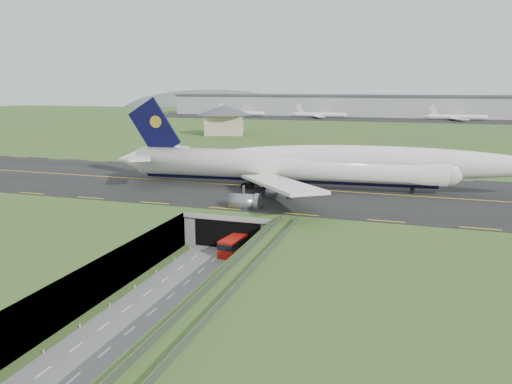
% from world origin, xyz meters
% --- Properties ---
extents(ground, '(900.00, 900.00, 0.00)m').
position_xyz_m(ground, '(0.00, 0.00, 0.00)').
color(ground, '#335E25').
rests_on(ground, ground).
extents(airfield_deck, '(800.00, 800.00, 6.00)m').
position_xyz_m(airfield_deck, '(0.00, 0.00, 3.00)').
color(airfield_deck, gray).
rests_on(airfield_deck, ground).
extents(trench_road, '(12.00, 75.00, 0.20)m').
position_xyz_m(trench_road, '(0.00, -7.50, 0.10)').
color(trench_road, slate).
rests_on(trench_road, ground).
extents(taxiway, '(800.00, 44.00, 0.18)m').
position_xyz_m(taxiway, '(0.00, 33.00, 6.09)').
color(taxiway, black).
rests_on(taxiway, airfield_deck).
extents(tunnel_portal, '(17.00, 22.30, 6.00)m').
position_xyz_m(tunnel_portal, '(0.00, 16.71, 3.33)').
color(tunnel_portal, gray).
rests_on(tunnel_portal, ground).
extents(guideway, '(3.00, 53.00, 7.05)m').
position_xyz_m(guideway, '(11.00, -19.11, 5.32)').
color(guideway, '#A8A8A3').
rests_on(guideway, ground).
extents(jumbo_jet, '(91.75, 59.37, 19.69)m').
position_xyz_m(jumbo_jet, '(9.82, 33.93, 11.29)').
color(jumbo_jet, white).
rests_on(jumbo_jet, ground).
extents(shuttle_tram, '(3.75, 7.63, 2.99)m').
position_xyz_m(shuttle_tram, '(2.19, 5.94, 1.65)').
color(shuttle_tram, '#AB130B').
rests_on(shuttle_tram, ground).
extents(service_building, '(30.49, 30.49, 13.29)m').
position_xyz_m(service_building, '(-52.74, 142.28, 13.87)').
color(service_building, '#C4AB8E').
rests_on(service_building, ground).
extents(cargo_terminal, '(320.00, 67.00, 15.60)m').
position_xyz_m(cargo_terminal, '(-0.23, 299.41, 13.96)').
color(cargo_terminal, '#B2B2B2').
rests_on(cargo_terminal, ground).
extents(distant_hills, '(700.00, 91.00, 60.00)m').
position_xyz_m(distant_hills, '(64.38, 430.00, -4.00)').
color(distant_hills, '#586961').
rests_on(distant_hills, ground).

